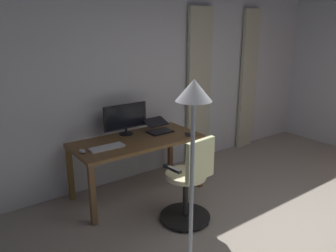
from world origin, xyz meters
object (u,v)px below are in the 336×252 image
(office_chair, at_px, (190,183))
(computer_keyboard, at_px, (107,147))
(computer_monitor, at_px, (125,117))
(laptop, at_px, (158,128))
(cell_phone_face_up, at_px, (188,135))
(floor_lamp, at_px, (193,145))
(computer_mouse, at_px, (82,151))
(desk, at_px, (137,146))

(office_chair, height_order, computer_keyboard, office_chair)
(computer_monitor, distance_m, computer_keyboard, 0.59)
(laptop, height_order, cell_phone_face_up, laptop)
(computer_keyboard, bearing_deg, computer_monitor, -142.11)
(computer_keyboard, relative_size, floor_lamp, 0.23)
(office_chair, distance_m, floor_lamp, 1.36)
(office_chair, bearing_deg, computer_keyboard, 117.83)
(office_chair, relative_size, cell_phone_face_up, 6.90)
(computer_mouse, height_order, floor_lamp, floor_lamp)
(computer_mouse, bearing_deg, computer_monitor, -157.24)
(office_chair, distance_m, laptop, 1.08)
(desk, distance_m, laptop, 0.42)
(computer_monitor, xyz_separation_m, floor_lamp, (0.55, 1.99, 0.34))
(computer_keyboard, xyz_separation_m, computer_mouse, (0.28, -0.04, 0.01))
(computer_keyboard, distance_m, floor_lamp, 1.75)
(office_chair, bearing_deg, computer_monitor, 89.74)
(laptop, xyz_separation_m, cell_phone_face_up, (-0.23, 0.34, -0.05))
(desk, relative_size, office_chair, 1.60)
(office_chair, relative_size, computer_keyboard, 2.49)
(desk, distance_m, computer_keyboard, 0.46)
(computer_mouse, bearing_deg, desk, -176.83)
(cell_phone_face_up, relative_size, floor_lamp, 0.08)
(desk, distance_m, floor_lamp, 1.93)
(desk, relative_size, cell_phone_face_up, 11.04)
(desk, bearing_deg, computer_keyboard, 10.02)
(computer_mouse, distance_m, cell_phone_face_up, 1.35)
(computer_keyboard, xyz_separation_m, floor_lamp, (0.12, 1.65, 0.55))
(cell_phone_face_up, bearing_deg, computer_monitor, -8.63)
(desk, xyz_separation_m, computer_monitor, (0.01, -0.26, 0.31))
(cell_phone_face_up, distance_m, floor_lamp, 1.98)
(desk, relative_size, computer_mouse, 15.90)
(office_chair, bearing_deg, cell_phone_face_up, 46.19)
(computer_keyboard, bearing_deg, office_chair, 124.20)
(desk, bearing_deg, office_chair, 97.20)
(office_chair, bearing_deg, laptop, 68.20)
(desk, xyz_separation_m, floor_lamp, (0.56, 1.73, 0.65))
(laptop, distance_m, computer_mouse, 1.12)
(floor_lamp, bearing_deg, cell_phone_face_up, -128.39)
(computer_mouse, height_order, cell_phone_face_up, computer_mouse)
(computer_monitor, xyz_separation_m, laptop, (-0.40, 0.16, -0.17))
(office_chair, xyz_separation_m, cell_phone_face_up, (-0.50, -0.66, 0.27))
(laptop, relative_size, cell_phone_face_up, 2.23)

